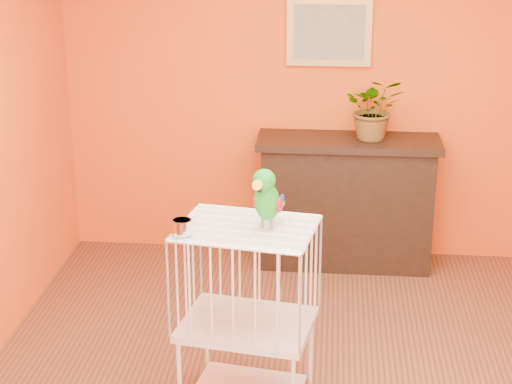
# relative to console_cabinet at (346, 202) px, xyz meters

# --- Properties ---
(room_shell) EXTENTS (4.50, 4.50, 4.50)m
(room_shell) POSITION_rel_console_cabinet_xyz_m (-0.17, -2.01, 1.08)
(room_shell) COLOR #EA5A16
(room_shell) RESTS_ON ground
(console_cabinet) EXTENTS (1.35, 0.48, 1.00)m
(console_cabinet) POSITION_rel_console_cabinet_xyz_m (0.00, 0.00, 0.00)
(console_cabinet) COLOR black
(console_cabinet) RESTS_ON ground
(potted_plant) EXTENTS (0.42, 0.47, 0.36)m
(potted_plant) POSITION_rel_console_cabinet_xyz_m (0.18, 0.06, 0.68)
(potted_plant) COLOR #26722D
(potted_plant) RESTS_ON console_cabinet
(framed_picture) EXTENTS (0.62, 0.04, 0.50)m
(framed_picture) POSITION_rel_console_cabinet_xyz_m (-0.17, 0.20, 1.25)
(framed_picture) COLOR #B1843F
(framed_picture) RESTS_ON room_shell
(birdcage) EXTENTS (0.77, 0.64, 1.07)m
(birdcage) POSITION_rel_console_cabinet_xyz_m (-0.55, -1.98, 0.06)
(birdcage) COLOR silver
(birdcage) RESTS_ON ground
(feed_cup) EXTENTS (0.11, 0.11, 0.08)m
(feed_cup) POSITION_rel_console_cabinet_xyz_m (-0.87, -2.11, 0.62)
(feed_cup) COLOR silver
(feed_cup) RESTS_ON birdcage
(parrot) EXTENTS (0.18, 0.30, 0.34)m
(parrot) POSITION_rel_console_cabinet_xyz_m (-0.45, -1.98, 0.74)
(parrot) COLOR #59544C
(parrot) RESTS_ON birdcage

